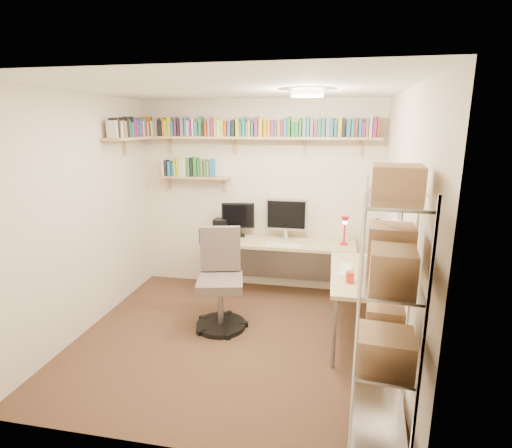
# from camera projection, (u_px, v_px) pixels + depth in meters

# --- Properties ---
(ground) EXTENTS (3.20, 3.20, 0.00)m
(ground) POSITION_uv_depth(u_px,v_px,m) (232.00, 338.00, 4.19)
(ground) COLOR #41261C
(ground) RESTS_ON ground
(room_shell) EXTENTS (3.24, 3.04, 2.52)m
(room_shell) POSITION_uv_depth(u_px,v_px,m) (230.00, 193.00, 3.82)
(room_shell) COLOR beige
(room_shell) RESTS_ON ground
(wall_shelves) EXTENTS (3.12, 1.09, 0.80)m
(wall_shelves) POSITION_uv_depth(u_px,v_px,m) (225.00, 137.00, 5.01)
(wall_shelves) COLOR tan
(wall_shelves) RESTS_ON ground
(corner_desk) EXTENTS (2.24, 1.89, 1.26)m
(corner_desk) POSITION_uv_depth(u_px,v_px,m) (289.00, 248.00, 4.85)
(corner_desk) COLOR tan
(corner_desk) RESTS_ON ground
(office_chair) EXTENTS (0.59, 0.59, 1.10)m
(office_chair) POSITION_uv_depth(u_px,v_px,m) (220.00, 286.00, 4.37)
(office_chair) COLOR black
(office_chair) RESTS_ON ground
(wire_rack) EXTENTS (0.46, 0.82, 1.93)m
(wire_rack) POSITION_uv_depth(u_px,v_px,m) (389.00, 282.00, 2.62)
(wire_rack) COLOR silver
(wire_rack) RESTS_ON ground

